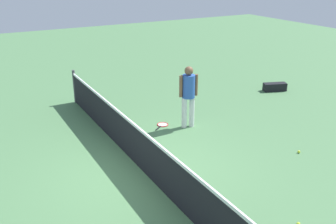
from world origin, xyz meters
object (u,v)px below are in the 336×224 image
Objects in this scene: player_near_side at (188,92)px; tennis_racket_near_player at (162,125)px; tennis_ball_by_net at (299,152)px; tennis_ball_near_player at (298,224)px; equipment_bag at (274,87)px.

player_near_side is 2.97× the size of tennis_racket_near_player.
player_near_side is at bearing 29.27° from tennis_ball_by_net.
tennis_ball_near_player is at bearing 179.78° from tennis_racket_near_player.
tennis_ball_by_net reaches higher than tennis_racket_near_player.
tennis_ball_near_player is 1.00× the size of tennis_ball_by_net.
tennis_ball_near_player and tennis_ball_by_net have the same top height.
equipment_bag reaches higher than tennis_ball_near_player.
player_near_side is 4.68m from tennis_ball_near_player.
tennis_ball_by_net is (1.91, -2.06, 0.00)m from tennis_ball_near_player.
player_near_side is at bearing -126.04° from tennis_racket_near_player.
tennis_racket_near_player is at bearing 53.96° from player_near_side.
equipment_bag is at bearing -74.43° from player_near_side.
equipment_bag is (0.78, -4.89, 0.13)m from tennis_racket_near_player.
player_near_side is 25.76× the size of tennis_ball_near_player.
tennis_ball_by_net is at bearing -150.73° from player_near_side.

